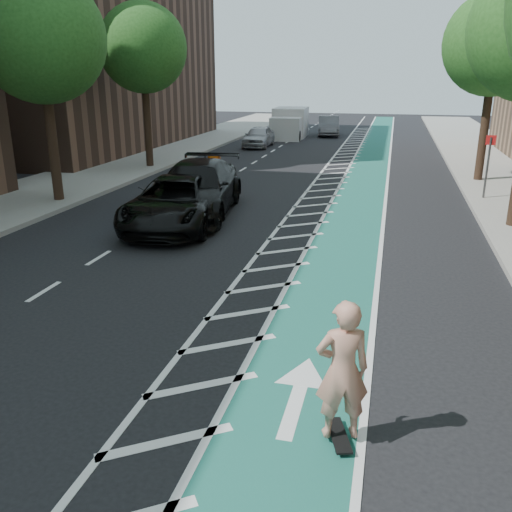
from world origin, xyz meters
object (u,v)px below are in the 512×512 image
(suv_far, at_px, (196,189))
(barrel_a, at_px, (177,214))
(suv_near, at_px, (176,202))
(skateboarder, at_px, (342,370))

(suv_far, bearing_deg, barrel_a, -100.34)
(suv_near, distance_m, barrel_a, 0.38)
(skateboarder, distance_m, barrel_a, 11.31)
(suv_far, xyz_separation_m, barrel_a, (-0.09, -1.60, -0.50))
(skateboarder, xyz_separation_m, suv_near, (-6.10, 9.51, -0.28))
(suv_near, bearing_deg, suv_far, 78.78)
(suv_far, distance_m, barrel_a, 1.68)
(suv_near, xyz_separation_m, suv_far, (0.11, 1.60, 0.11))
(skateboarder, bearing_deg, barrel_a, -75.63)
(barrel_a, bearing_deg, skateboarder, -57.42)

